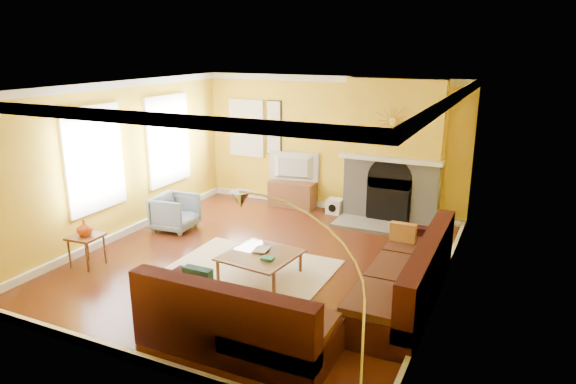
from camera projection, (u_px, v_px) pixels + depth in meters
The scene contains 27 objects.
floor at pixel (261, 261), 8.11m from camera, with size 5.50×6.00×0.02m, color #612914.
ceiling at pixel (258, 86), 7.36m from camera, with size 5.50×6.00×0.02m, color white.
wall_back at pixel (330, 144), 10.35m from camera, with size 5.50×0.02×2.70m, color yellow.
wall_front at pixel (117, 246), 5.12m from camera, with size 5.50×0.02×2.70m, color yellow.
wall_left at pixel (119, 161), 8.86m from camera, with size 0.02×6.00×2.70m, color yellow.
wall_right at pixel (448, 200), 6.61m from camera, with size 0.02×6.00×2.70m, color yellow.
baseboard at pixel (261, 257), 8.09m from camera, with size 5.50×6.00×0.12m, color white, non-canonical shape.
crown_molding at pixel (258, 91), 7.38m from camera, with size 5.50×6.00×0.12m, color white, non-canonical shape.
window_left_near at pixel (168, 140), 9.94m from camera, with size 0.06×1.22×1.72m, color white.
window_left_far at pixel (94, 159), 8.28m from camera, with size 0.06×1.22×1.72m, color white.
window_back at pixel (247, 128), 11.03m from camera, with size 0.82×0.06×1.22m, color white.
wall_art at pixel (274, 128), 10.76m from camera, with size 0.34×0.04×1.14m, color white.
fireplace at pixel (394, 151), 9.62m from camera, with size 1.80×0.40×2.70m, color gray, non-canonical shape.
mantel at pixel (390, 159), 9.44m from camera, with size 1.92×0.22×0.08m, color white.
hearth at pixel (382, 227), 9.51m from camera, with size 1.80×0.70×0.06m, color gray.
sunburst at pixel (392, 121), 9.25m from camera, with size 0.70×0.04×0.70m, color olive, non-canonical shape.
rug at pixel (250, 269), 7.76m from camera, with size 2.40×1.80×0.02m, color beige.
sectional_sofa at pixel (316, 269), 6.73m from camera, with size 2.94×3.71×0.90m, color #331110, non-canonical shape.
coffee_table at pixel (260, 266), 7.43m from camera, with size 0.98×0.98×0.39m, color white, non-canonical shape.
media_console at pixel (293, 194), 10.75m from camera, with size 0.97×0.44×0.53m, color brown.
tv at pixel (293, 167), 10.59m from camera, with size 1.05×0.14×0.61m, color black.
subwoofer at pixel (335, 206), 10.33m from camera, with size 0.30×0.30×0.30m, color white.
armchair at pixel (175, 212), 9.37m from camera, with size 0.70×0.72×0.65m, color gray.
side_table at pixel (87, 251), 7.85m from camera, with size 0.45×0.45×0.49m, color brown, non-canonical shape.
vase at pixel (84, 228), 7.75m from camera, with size 0.24×0.24×0.25m, color #D34D16.
book at pixel (254, 249), 7.51m from camera, with size 0.21×0.28×0.03m, color white.
arc_lamp at pixel (305, 308), 4.60m from camera, with size 1.29×0.36×2.01m, color silver, non-canonical shape.
Camera 1 is at (3.57, -6.60, 3.28)m, focal length 32.00 mm.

